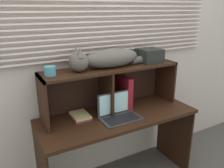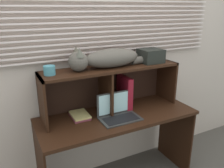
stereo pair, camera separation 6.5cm
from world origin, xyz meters
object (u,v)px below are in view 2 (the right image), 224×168
object	(u,v)px
cat	(107,58)
storage_box	(151,56)
small_basket	(49,70)
binder_upright	(125,92)
laptop	(118,113)
book_stack	(80,115)

from	to	relation	value
cat	storage_box	bearing A→B (deg)	0.00
small_basket	storage_box	size ratio (longest dim) A/B	0.43
binder_upright	small_basket	world-z (taller)	small_basket
laptop	storage_box	xyz separation A→B (m)	(0.44, 0.17, 0.43)
book_stack	small_basket	size ratio (longest dim) A/B	2.31
cat	storage_box	xyz separation A→B (m)	(0.47, 0.00, -0.02)
laptop	binder_upright	distance (m)	0.25
cat	small_basket	size ratio (longest dim) A/B	9.94
cat	binder_upright	xyz separation A→B (m)	(0.19, 0.00, -0.35)
cat	book_stack	size ratio (longest dim) A/B	4.31
laptop	storage_box	distance (m)	0.64
binder_upright	storage_box	world-z (taller)	storage_box
laptop	binder_upright	size ratio (longest dim) A/B	1.13
small_basket	storage_box	xyz separation A→B (m)	(0.96, 0.00, 0.03)
book_stack	storage_box	distance (m)	0.87
storage_box	laptop	bearing A→B (deg)	-159.15
small_basket	storage_box	distance (m)	0.96
cat	binder_upright	bearing A→B (deg)	0.00
laptop	small_basket	xyz separation A→B (m)	(-0.53, 0.17, 0.41)
storage_box	binder_upright	bearing A→B (deg)	180.00
laptop	binder_upright	world-z (taller)	binder_upright
book_stack	laptop	bearing A→B (deg)	-28.34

